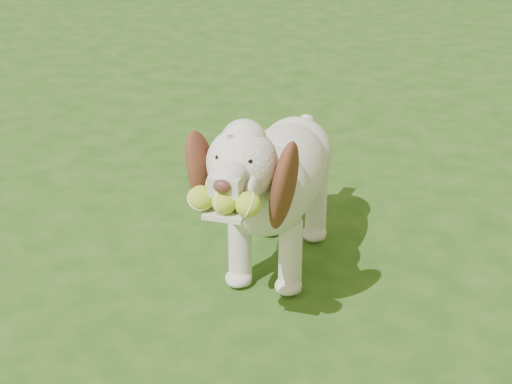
# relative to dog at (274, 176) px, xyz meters

# --- Properties ---
(ground) EXTENTS (80.00, 80.00, 0.00)m
(ground) POSITION_rel_dog_xyz_m (-0.48, -0.37, -0.47)
(ground) COLOR #1F4413
(ground) RESTS_ON ground
(dog) EXTENTS (0.47, 1.36, 0.89)m
(dog) POSITION_rel_dog_xyz_m (0.00, 0.00, 0.00)
(dog) COLOR silver
(dog) RESTS_ON ground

